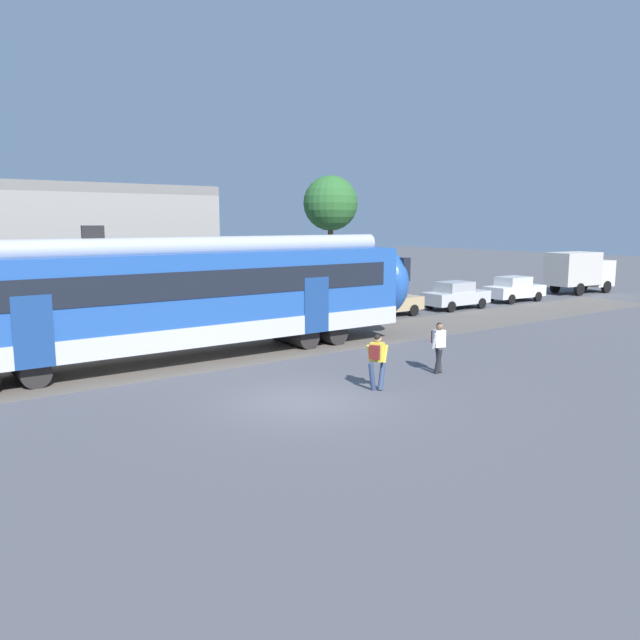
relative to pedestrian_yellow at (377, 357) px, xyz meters
The scene contains 8 objects.
ground_plane 2.57m from the pedestrian_yellow, behind, with size 160.00×160.00×0.00m, color #515156.
pedestrian_yellow is the anchor object (origin of this frame).
pedestrian_white 3.04m from the pedestrian_yellow, ahead, with size 0.62×0.60×1.67m.
parked_car_tan 14.53m from the pedestrian_yellow, 47.08° to the left, with size 4.00×1.76×1.54m.
parked_car_silver 18.26m from the pedestrian_yellow, 34.79° to the left, with size 4.02×1.79×1.54m.
parked_car_white 22.96m from the pedestrian_yellow, 27.32° to the left, with size 4.06×1.87×1.54m.
box_truck 29.82m from the pedestrian_yellow, 21.21° to the left, with size 5.36×2.37×2.82m.
street_tree_right 19.88m from the pedestrian_yellow, 57.02° to the left, with size 3.18×3.18×7.51m.
Camera 1 is at (-9.30, -13.57, 4.83)m, focal length 35.00 mm.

